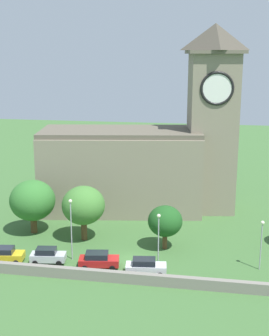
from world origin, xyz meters
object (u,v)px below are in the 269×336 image
church (147,155)px  car_red (99,260)px  car_yellow (5,255)px  streetlamp_central (159,232)px  car_white (146,266)px  streetlamp_east_mid (262,237)px  tree_riverside_west (83,205)px  car_silver (48,256)px  tree_churchyard (165,221)px  tree_riverside_east (33,200)px  streetlamp_west_mid (71,220)px

church → car_red: 23.62m
car_yellow → streetlamp_central: streetlamp_central is taller
car_red → car_white: (5.72, -0.80, 0.01)m
car_yellow → streetlamp_east_mid: 30.54m
car_yellow → tree_riverside_west: (7.56, 8.36, 3.91)m
car_silver → tree_churchyard: bearing=26.5°
car_red → tree_riverside_west: (-3.98, 7.84, 3.90)m
car_silver → church: bearing=68.3°
streetlamp_central → tree_riverside_east: bearing=157.0°
car_yellow → streetlamp_west_mid: 9.08m
car_silver → streetlamp_central: (13.22, 1.13, 3.51)m
car_silver → streetlamp_central: bearing=4.9°
streetlamp_central → tree_churchyard: 5.62m
streetlamp_central → tree_churchyard: size_ratio=1.16×
tree_churchyard → tree_riverside_west: 11.19m
car_red → tree_churchyard: bearing=43.6°
car_white → tree_churchyard: bearing=79.7°
car_yellow → streetlamp_central: bearing=5.4°
streetlamp_east_mid → tree_churchyard: (-11.57, 4.08, -0.38)m
car_white → streetlamp_west_mid: bearing=165.8°
streetlamp_east_mid → tree_riverside_east: size_ratio=0.79×
streetlamp_east_mid → tree_riverside_east: bearing=168.1°
car_red → streetlamp_central: size_ratio=0.74×
streetlamp_west_mid → tree_churchyard: streetlamp_west_mid is taller
streetlamp_west_mid → streetlamp_central: 10.68m
church → tree_churchyard: (4.63, -15.34, -5.16)m
tree_riverside_east → tree_churchyard: bearing=-7.1°
car_silver → car_white: bearing=-4.2°
car_red → tree_riverside_west: 9.62m
church → streetlamp_west_mid: size_ratio=4.15×
church → car_silver: church is taller
tree_riverside_west → car_red: bearing=-63.1°
tree_riverside_east → church: bearing=42.6°
streetlamp_east_mid → car_silver: bearing=-174.0°
tree_riverside_east → streetlamp_west_mid: bearing=-43.4°
church → tree_riverside_west: (-6.45, -14.27, -4.04)m
car_silver → tree_riverside_east: tree_riverside_east is taller
car_silver → streetlamp_west_mid: streetlamp_west_mid is taller
streetlamp_central → tree_riverside_east: tree_riverside_east is taller
streetlamp_central → streetlamp_east_mid: (11.74, 1.48, -0.36)m
car_white → streetlamp_east_mid: size_ratio=0.79×
streetlamp_east_mid → streetlamp_central: bearing=-172.8°
church → tree_riverside_east: church is taller
tree_churchyard → tree_riverside_west: (-11.08, 1.07, 1.12)m
church → tree_riverside_west: bearing=-114.3°
church → streetlamp_east_mid: bearing=-50.2°
church → tree_riverside_east: (-14.14, -13.01, -4.17)m
streetlamp_central → streetlamp_east_mid: streetlamp_central is taller
church → tree_churchyard: 16.83m
car_red → streetlamp_east_mid: size_ratio=0.82×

